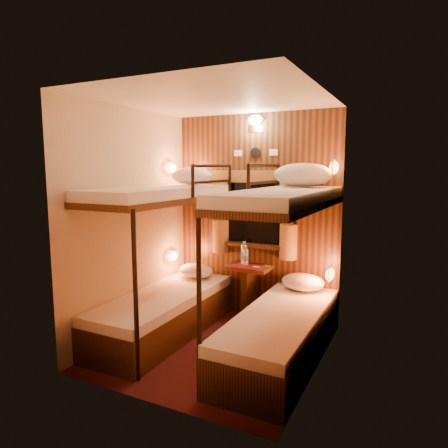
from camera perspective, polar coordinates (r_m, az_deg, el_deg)
The scene contains 22 objects.
floor at distance 4.16m, azimuth -1.26°, elevation -17.26°, with size 2.10×2.10×0.00m, color #370F0F.
ceiling at distance 3.82m, azimuth -1.37°, elevation 17.44°, with size 2.10×2.10×0.00m, color silver.
wall_back at distance 4.75m, azimuth 4.58°, elevation 1.02°, with size 2.40×2.40×0.00m, color #C6B293.
wall_front at distance 2.93m, azimuth -10.91°, elevation -3.41°, with size 2.40×2.40×0.00m, color #C6B293.
wall_left at distance 4.36m, azimuth -13.04°, elevation 0.21°, with size 2.40×2.40×0.00m, color #C6B293.
wall_right at distance 3.46m, azimuth 13.52°, elevation -1.76°, with size 2.40×2.40×0.00m, color #C6B293.
back_panel at distance 4.74m, azimuth 4.51°, elevation 1.00°, with size 2.00×0.03×2.40m, color black.
bunk_left at distance 4.33m, azimuth -8.55°, elevation -8.39°, with size 0.72×1.90×1.82m.
bunk_right at distance 3.77m, azimuth 8.13°, elevation -10.87°, with size 0.72×1.90×1.82m.
window at distance 4.71m, azimuth 4.37°, elevation 0.73°, with size 1.00×0.12×0.79m.
curtains at distance 4.67m, azimuth 4.23°, elevation 1.69°, with size 1.10×0.22×1.00m.
back_fixtures at distance 4.70m, azimuth 4.49°, elevation 13.73°, with size 0.54×0.09×0.48m.
reading_lamps at distance 4.43m, azimuth 2.90°, elevation 1.05°, with size 2.00×0.20×1.25m.
table at distance 4.73m, azimuth 3.56°, elevation -8.73°, with size 0.50×0.34×0.66m.
bottle_left at distance 4.74m, azimuth 2.91°, elevation -4.32°, with size 0.08×0.08×0.27m.
bottle_right at distance 4.68m, azimuth 3.12°, elevation -4.75°, with size 0.06×0.06×0.22m.
sachet_a at distance 4.60m, azimuth 4.66°, elevation -6.14°, with size 0.08×0.06×0.01m, color silver.
sachet_b at distance 4.67m, azimuth 6.28°, elevation -5.97°, with size 0.06×0.05×0.00m, color silver.
pillow_lower_left at distance 4.88m, azimuth -4.03°, elevation -6.66°, with size 0.43×0.31×0.17m, color silver.
pillow_lower_right at distance 4.46m, azimuth 11.19°, elevation -8.13°, with size 0.47×0.33×0.18m, color silver.
pillow_upper_left at distance 4.66m, azimuth -4.63°, elevation 6.88°, with size 0.51×0.36×0.20m, color silver.
pillow_upper_right at distance 4.17m, azimuth 11.17°, elevation 6.92°, with size 0.60×0.43×0.24m, color silver.
Camera 1 is at (1.75, -3.33, 1.77)m, focal length 32.00 mm.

